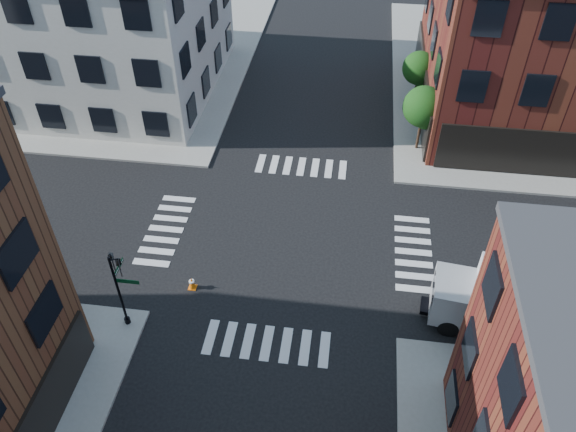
{
  "coord_description": "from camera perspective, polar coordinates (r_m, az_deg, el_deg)",
  "views": [
    {
      "loc": [
        3.07,
        -22.45,
        21.83
      ],
      "look_at": [
        0.16,
        -0.76,
        2.5
      ],
      "focal_mm": 35.0,
      "sensor_mm": 36.0,
      "label": 1
    }
  ],
  "objects": [
    {
      "name": "traffic_cone",
      "position": [
        29.18,
        -9.74,
        -6.73
      ],
      "size": [
        0.41,
        0.41,
        0.75
      ],
      "rotation": [
        0.0,
        0.0,
        -0.0
      ],
      "color": "orange",
      "rests_on": "ground"
    },
    {
      "name": "tree_far",
      "position": [
        43.08,
        13.23,
        14.26
      ],
      "size": [
        2.43,
        2.43,
        4.07
      ],
      "color": "black",
      "rests_on": "ground"
    },
    {
      "name": "signal_pole",
      "position": [
        26.54,
        -16.76,
        -6.51
      ],
      "size": [
        1.29,
        1.24,
        4.6
      ],
      "color": "black",
      "rests_on": "ground"
    },
    {
      "name": "sidewalk_nw",
      "position": [
        54.22,
        -20.23,
        15.31
      ],
      "size": [
        30.0,
        30.0,
        0.15
      ],
      "primitive_type": "cube",
      "color": "gray",
      "rests_on": "ground"
    },
    {
      "name": "tree_near",
      "position": [
        37.68,
        13.68,
        10.53
      ],
      "size": [
        2.69,
        2.69,
        4.49
      ],
      "color": "black",
      "rests_on": "ground"
    },
    {
      "name": "building_nw",
      "position": [
        47.24,
        -21.96,
        18.42
      ],
      "size": [
        22.0,
        16.0,
        11.0
      ],
      "primitive_type": "cube",
      "color": "#BCB9AC",
      "rests_on": "ground"
    },
    {
      "name": "box_truck",
      "position": [
        28.04,
        22.76,
        -8.29
      ],
      "size": [
        8.08,
        3.28,
        3.58
      ],
      "rotation": [
        0.0,
        0.0,
        -0.12
      ],
      "color": "silver",
      "rests_on": "ground"
    },
    {
      "name": "ground",
      "position": [
        31.46,
        -0.1,
        -2.48
      ],
      "size": [
        120.0,
        120.0,
        0.0
      ],
      "primitive_type": "plane",
      "color": "black",
      "rests_on": "ground"
    }
  ]
}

